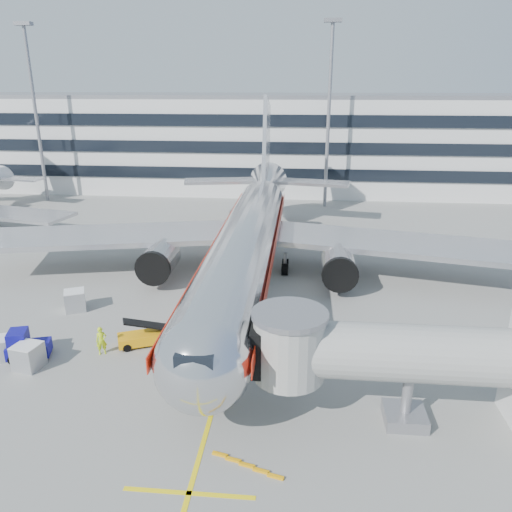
# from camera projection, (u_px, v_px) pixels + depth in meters

# --- Properties ---
(ground) EXTENTS (180.00, 180.00, 0.00)m
(ground) POSITION_uv_depth(u_px,v_px,m) (232.00, 341.00, 35.41)
(ground) COLOR gray
(ground) RESTS_ON ground
(lead_in_line) EXTENTS (0.25, 70.00, 0.01)m
(lead_in_line) POSITION_uv_depth(u_px,v_px,m) (248.00, 287.00, 44.82)
(lead_in_line) COLOR yellow
(lead_in_line) RESTS_ON ground
(stop_bar) EXTENTS (6.00, 0.25, 0.01)m
(stop_bar) POSITION_uv_depth(u_px,v_px,m) (189.00, 493.00, 22.25)
(stop_bar) COLOR yellow
(stop_bar) RESTS_ON ground
(main_jet) EXTENTS (50.95, 48.70, 16.06)m
(main_jet) POSITION_uv_depth(u_px,v_px,m) (249.00, 236.00, 45.05)
(main_jet) COLOR silver
(main_jet) RESTS_ON ground
(jet_bridge) EXTENTS (17.80, 4.50, 7.00)m
(jet_bridge) POSITION_uv_depth(u_px,v_px,m) (445.00, 360.00, 25.54)
(jet_bridge) COLOR silver
(jet_bridge) RESTS_ON ground
(terminal) EXTENTS (150.00, 24.25, 15.60)m
(terminal) POSITION_uv_depth(u_px,v_px,m) (277.00, 141.00, 87.36)
(terminal) COLOR silver
(terminal) RESTS_ON ground
(light_mast_west) EXTENTS (2.40, 1.20, 25.45)m
(light_mast_west) POSITION_uv_depth(u_px,v_px,m) (34.00, 101.00, 73.13)
(light_mast_west) COLOR gray
(light_mast_west) RESTS_ON ground
(light_mast_centre) EXTENTS (2.40, 1.20, 25.45)m
(light_mast_centre) POSITION_uv_depth(u_px,v_px,m) (329.00, 102.00, 69.33)
(light_mast_centre) COLOR gray
(light_mast_centre) RESTS_ON ground
(belt_loader) EXTENTS (4.29, 2.94, 2.03)m
(belt_loader) POSITION_uv_depth(u_px,v_px,m) (148.00, 336.00, 34.85)
(belt_loader) COLOR #EC9E09
(belt_loader) RESTS_ON ground
(baggage_tug) EXTENTS (2.98, 2.30, 2.00)m
(baggage_tug) POSITION_uv_depth(u_px,v_px,m) (26.00, 346.00, 32.99)
(baggage_tug) COLOR #0E0B7E
(baggage_tug) RESTS_ON ground
(cargo_container_left) EXTENTS (1.82, 1.82, 1.65)m
(cargo_container_left) POSITION_uv_depth(u_px,v_px,m) (28.00, 356.00, 31.82)
(cargo_container_left) COLOR #AAADB1
(cargo_container_left) RESTS_ON ground
(cargo_container_right) EXTENTS (2.06, 2.06, 1.65)m
(cargo_container_right) POSITION_uv_depth(u_px,v_px,m) (75.00, 300.00, 39.98)
(cargo_container_right) COLOR #AAADB1
(cargo_container_right) RESTS_ON ground
(ramp_worker) EXTENTS (0.85, 0.73, 1.96)m
(ramp_worker) POSITION_uv_depth(u_px,v_px,m) (101.00, 341.00, 33.41)
(ramp_worker) COLOR #BBDF17
(ramp_worker) RESTS_ON ground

